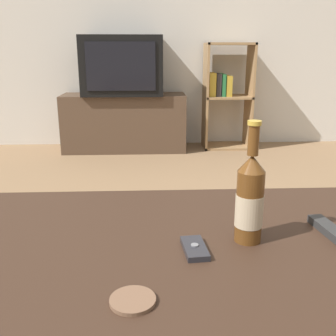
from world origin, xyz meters
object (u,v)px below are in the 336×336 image
object	(u,v)px
television	(123,65)
remote_control	(332,232)
beer_bottle	(250,200)
cell_phone	(195,248)
tv_stand	(124,122)
bookshelf	(225,93)

from	to	relation	value
television	remote_control	xyz separation A→B (m)	(0.69, -2.66, -0.32)
beer_bottle	cell_phone	distance (m)	0.18
beer_bottle	tv_stand	bearing A→B (deg)	99.93
bookshelf	remote_control	world-z (taller)	bookshelf
bookshelf	remote_control	size ratio (longest dim) A/B	5.20
tv_stand	bookshelf	world-z (taller)	bookshelf
beer_bottle	television	bearing A→B (deg)	99.95
remote_control	beer_bottle	bearing A→B (deg)	177.21
bookshelf	beer_bottle	xyz separation A→B (m)	(-0.45, -2.74, 0.03)
cell_phone	remote_control	world-z (taller)	remote_control
tv_stand	beer_bottle	bearing A→B (deg)	-80.07
cell_phone	beer_bottle	bearing A→B (deg)	14.28
television	remote_control	world-z (taller)	television
television	remote_control	distance (m)	2.77
tv_stand	cell_phone	world-z (taller)	tv_stand
tv_stand	cell_phone	xyz separation A→B (m)	(0.33, -2.73, 0.18)
television	cell_phone	xyz separation A→B (m)	(0.33, -2.73, -0.32)
tv_stand	remote_control	distance (m)	2.76
tv_stand	cell_phone	distance (m)	2.76
remote_control	bookshelf	bearing A→B (deg)	78.18
tv_stand	beer_bottle	size ratio (longest dim) A/B	3.66
cell_phone	tv_stand	bearing A→B (deg)	91.55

